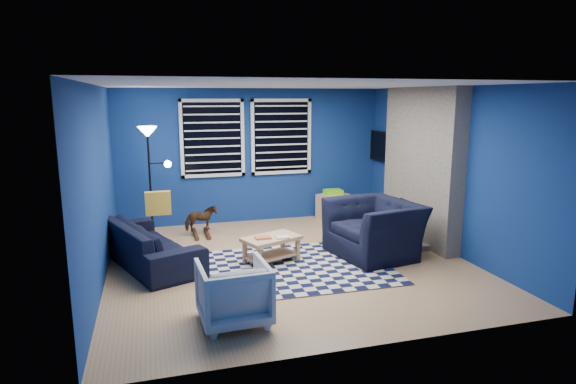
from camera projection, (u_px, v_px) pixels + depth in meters
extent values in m
plane|color=tan|center=(289.00, 262.00, 6.94)|extent=(5.00, 5.00, 0.00)
plane|color=white|center=(290.00, 85.00, 6.45)|extent=(5.00, 5.00, 0.00)
plane|color=navy|center=(253.00, 156.00, 9.05)|extent=(5.00, 0.00, 5.00)
plane|color=navy|center=(98.00, 186.00, 6.02)|extent=(0.00, 5.00, 5.00)
plane|color=navy|center=(446.00, 170.00, 7.37)|extent=(0.00, 5.00, 5.00)
cube|color=gray|center=(421.00, 165.00, 7.80)|extent=(0.26, 2.00, 2.50)
cube|color=black|center=(411.00, 220.00, 7.94)|extent=(0.04, 0.70, 0.60)
cube|color=gray|center=(403.00, 238.00, 7.97)|extent=(0.50, 1.20, 0.08)
cube|color=black|center=(212.00, 138.00, 8.76)|extent=(1.05, 0.02, 1.30)
cube|color=white|center=(211.00, 100.00, 8.62)|extent=(1.17, 0.05, 0.06)
cube|color=white|center=(214.00, 175.00, 8.89)|extent=(1.17, 0.05, 0.06)
cube|color=black|center=(281.00, 137.00, 9.11)|extent=(1.05, 0.02, 1.30)
cube|color=white|center=(281.00, 100.00, 8.97)|extent=(1.17, 0.05, 0.06)
cube|color=white|center=(281.00, 172.00, 9.24)|extent=(1.17, 0.05, 0.06)
cube|color=black|center=(383.00, 147.00, 9.21)|extent=(0.06, 1.00, 0.58)
cube|color=black|center=(382.00, 147.00, 9.20)|extent=(0.01, 0.92, 0.50)
cube|color=black|center=(298.00, 267.00, 6.72)|extent=(2.53, 2.04, 0.02)
imported|color=black|center=(149.00, 243.00, 6.83)|extent=(2.22, 1.51, 0.60)
imported|color=black|center=(374.00, 229.00, 7.17)|extent=(1.45, 1.32, 0.82)
imported|color=gray|center=(234.00, 293.00, 5.03)|extent=(0.75, 0.77, 0.66)
imported|color=#4B2518|center=(201.00, 219.00, 8.21)|extent=(0.33, 0.56, 0.45)
cube|color=tan|center=(271.00, 239.00, 6.86)|extent=(0.92, 0.73, 0.05)
cube|color=tan|center=(272.00, 255.00, 6.91)|extent=(0.82, 0.63, 0.03)
cube|color=#C96039|center=(263.00, 237.00, 6.78)|extent=(0.26, 0.23, 0.03)
cube|color=silver|center=(282.00, 237.00, 6.79)|extent=(0.22, 0.19, 0.03)
cube|color=tan|center=(251.00, 257.00, 6.64)|extent=(0.07, 0.07, 0.32)
cube|color=tan|center=(298.00, 253.00, 6.82)|extent=(0.07, 0.07, 0.32)
cube|color=tan|center=(246.00, 249.00, 6.98)|extent=(0.07, 0.07, 0.32)
cube|color=tan|center=(291.00, 246.00, 7.16)|extent=(0.07, 0.07, 0.32)
cube|color=tan|center=(333.00, 206.00, 9.43)|extent=(0.66, 0.54, 0.48)
cube|color=black|center=(333.00, 206.00, 9.43)|extent=(0.58, 0.48, 0.38)
cube|color=#7DF21C|center=(333.00, 192.00, 9.37)|extent=(0.41, 0.36, 0.09)
cylinder|color=black|center=(153.00, 237.00, 8.13)|extent=(0.24, 0.24, 0.03)
cylinder|color=black|center=(150.00, 187.00, 7.96)|extent=(0.04, 0.04, 1.75)
cone|color=white|center=(147.00, 132.00, 7.78)|extent=(0.31, 0.31, 0.18)
sphere|color=white|center=(168.00, 164.00, 7.92)|extent=(0.12, 0.12, 0.12)
cube|color=gold|center=(158.00, 203.00, 7.19)|extent=(0.38, 0.12, 0.35)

